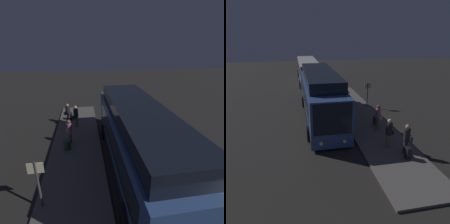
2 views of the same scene
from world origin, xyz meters
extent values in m
plane|color=#2B2826|center=(0.00, 0.00, 0.00)|extent=(80.00, 80.00, 0.00)
cube|color=#605B56|center=(0.00, 3.24, 0.07)|extent=(20.00, 3.28, 0.13)
cube|color=#33518C|center=(-0.56, -0.02, 1.64)|extent=(10.82, 2.53, 2.92)
cube|color=black|center=(-0.56, -0.02, 0.53)|extent=(10.76, 2.55, 0.70)
cube|color=black|center=(-0.83, -0.02, 1.99)|extent=(8.87, 2.56, 1.28)
cube|color=black|center=(4.87, -0.02, 2.06)|extent=(0.06, 2.22, 1.87)
sphere|color=#F9E58C|center=(4.89, 0.67, 0.63)|extent=(0.24, 0.24, 0.24)
sphere|color=#F9E58C|center=(4.89, -0.72, 0.63)|extent=(0.24, 0.24, 0.24)
cylinder|color=black|center=(3.12, 1.24, 0.51)|extent=(1.03, 0.30, 1.03)
cylinder|color=black|center=(3.12, -1.29, 0.51)|extent=(1.03, 0.30, 1.03)
cylinder|color=black|center=(-3.91, 1.24, 0.51)|extent=(1.03, 0.30, 1.03)
cylinder|color=black|center=(-3.91, -1.29, 0.51)|extent=(1.03, 0.30, 1.03)
cube|color=black|center=(-0.99, -0.02, 3.47)|extent=(9.19, 2.33, 0.76)
cylinder|color=#2D2D33|center=(5.97, 3.99, 0.53)|extent=(0.36, 0.36, 0.80)
cylinder|color=#262628|center=(5.97, 3.99, 1.27)|extent=(0.51, 0.51, 0.69)
sphere|color=tan|center=(5.97, 3.99, 1.75)|extent=(0.26, 0.26, 0.26)
cube|color=#334C7F|center=(6.12, 4.24, 0.98)|extent=(0.31, 0.27, 0.24)
cylinder|color=#6B604C|center=(5.15, 3.29, 0.55)|extent=(0.37, 0.37, 0.83)
cylinder|color=#262628|center=(5.15, 3.29, 1.32)|extent=(0.52, 0.52, 0.72)
sphere|color=beige|center=(5.15, 3.29, 1.82)|extent=(0.27, 0.27, 0.27)
cube|color=black|center=(5.00, 3.54, 1.01)|extent=(0.31, 0.27, 0.24)
cylinder|color=#6B604C|center=(2.45, 3.65, 0.54)|extent=(0.31, 0.31, 0.81)
cylinder|color=#CC6B8C|center=(2.45, 3.65, 1.29)|extent=(0.44, 0.44, 0.70)
sphere|color=brown|center=(2.45, 3.65, 1.77)|extent=(0.26, 0.26, 0.26)
cube|color=beige|center=(2.70, 3.76, 0.99)|extent=(0.24, 0.31, 0.24)
cube|color=black|center=(6.57, 3.84, 0.47)|extent=(0.34, 0.25, 0.67)
cylinder|color=black|center=(6.57, 3.84, 0.93)|extent=(0.02, 0.02, 0.24)
cylinder|color=#4C4C51|center=(-2.55, 4.53, 1.26)|extent=(0.10, 0.10, 2.25)
cube|color=beige|center=(-2.55, 4.53, 2.10)|extent=(0.04, 0.62, 0.47)
cylinder|color=#2D4C33|center=(1.70, 3.80, 0.46)|extent=(0.44, 0.44, 0.65)
camera|label=1|loc=(-8.45, 2.48, 6.55)|focal=28.00mm
camera|label=2|loc=(16.06, -1.97, 6.66)|focal=35.00mm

